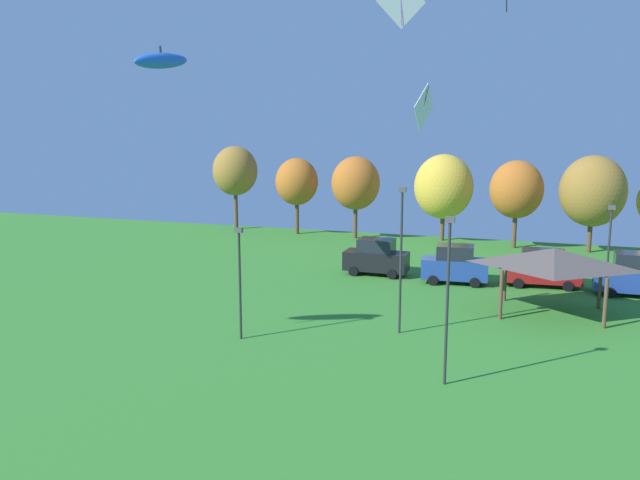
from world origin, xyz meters
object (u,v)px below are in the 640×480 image
at_px(treeline_tree_2, 356,183).
at_px(park_pavilion, 554,258).
at_px(light_post_0, 448,292).
at_px(parked_car_rightmost_in_row, 637,275).
at_px(kite_flying_4, 161,61).
at_px(treeline_tree_4, 517,190).
at_px(treeline_tree_5, 593,191).
at_px(parked_car_second_from_left, 455,265).
at_px(kite_flying_3, 424,107).
at_px(treeline_tree_1, 297,182).
at_px(light_post_1, 609,251).
at_px(parked_car_leftmost, 376,257).
at_px(treeline_tree_3, 444,187).
at_px(light_post_3, 240,276).
at_px(parked_car_third_from_left, 543,268).
at_px(light_post_2, 401,253).
at_px(treeline_tree_0, 235,171).
at_px(kite_flying_5, 401,2).

bearing_deg(treeline_tree_2, park_pavilion, -49.40).
distance_m(park_pavilion, light_post_0, 12.37).
bearing_deg(park_pavilion, parked_car_rightmost_in_row, 48.03).
bearing_deg(kite_flying_4, treeline_tree_4, 52.39).
relative_size(light_post_0, treeline_tree_5, 0.89).
xyz_separation_m(kite_flying_4, parked_car_second_from_left, (14.80, 9.72, -12.23)).
xyz_separation_m(kite_flying_3, treeline_tree_1, (-15.12, 22.89, -6.24)).
relative_size(park_pavilion, light_post_1, 1.13).
height_order(treeline_tree_1, treeline_tree_4, treeline_tree_4).
height_order(kite_flying_3, treeline_tree_1, kite_flying_3).
distance_m(parked_car_leftmost, treeline_tree_3, 14.82).
relative_size(light_post_0, light_post_3, 1.25).
xyz_separation_m(parked_car_third_from_left, light_post_0, (-3.57, -17.68, 2.62)).
bearing_deg(light_post_0, parked_car_leftmost, 111.91).
xyz_separation_m(kite_flying_3, parked_car_third_from_left, (6.06, 9.67, -9.78)).
distance_m(light_post_1, light_post_2, 12.55).
height_order(light_post_3, treeline_tree_0, treeline_tree_0).
bearing_deg(treeline_tree_2, light_post_1, -41.92).
relative_size(kite_flying_5, light_post_2, 0.39).
xyz_separation_m(kite_flying_4, treeline_tree_5, (23.52, 23.08, -8.63)).
relative_size(light_post_1, treeline_tree_5, 0.77).
xyz_separation_m(light_post_2, light_post_3, (-7.04, -3.25, -0.92)).
bearing_deg(kite_flying_3, light_post_0, -72.68).
bearing_deg(parked_car_second_from_left, light_post_1, -25.62).
relative_size(kite_flying_4, parked_car_leftmost, 0.93).
xyz_separation_m(park_pavilion, treeline_tree_1, (-21.68, 19.23, 1.63)).
height_order(parked_car_second_from_left, treeline_tree_5, treeline_tree_5).
distance_m(light_post_2, treeline_tree_1, 29.02).
distance_m(kite_flying_4, light_post_0, 20.42).
relative_size(light_post_0, treeline_tree_0, 0.87).
relative_size(parked_car_rightmost_in_row, treeline_tree_0, 0.61).
xyz_separation_m(parked_car_rightmost_in_row, light_post_0, (-8.88, -17.01, 2.52)).
bearing_deg(kite_flying_5, kite_flying_3, -59.25).
bearing_deg(light_post_2, treeline_tree_5, 67.64).
height_order(kite_flying_4, treeline_tree_0, kite_flying_4).
xyz_separation_m(kite_flying_3, kite_flying_4, (-14.04, -0.92, 2.49)).
height_order(light_post_0, treeline_tree_3, treeline_tree_3).
relative_size(kite_flying_3, park_pavilion, 0.36).
bearing_deg(parked_car_third_from_left, light_post_3, -136.65).
xyz_separation_m(light_post_1, treeline_tree_4, (-5.57, 16.80, 1.44)).
bearing_deg(light_post_2, light_post_1, 37.60).
distance_m(treeline_tree_1, treeline_tree_5, 24.60).
height_order(parked_car_third_from_left, treeline_tree_1, treeline_tree_1).
relative_size(light_post_1, treeline_tree_1, 0.85).
bearing_deg(treeline_tree_5, treeline_tree_1, 178.30).
xyz_separation_m(kite_flying_5, parked_car_third_from_left, (7.98, 6.45, -15.32)).
bearing_deg(park_pavilion, parked_car_second_from_left, 138.50).
height_order(parked_car_rightmost_in_row, treeline_tree_0, treeline_tree_0).
bearing_deg(treeline_tree_4, kite_flying_3, -99.72).
bearing_deg(treeline_tree_4, treeline_tree_5, -0.97).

